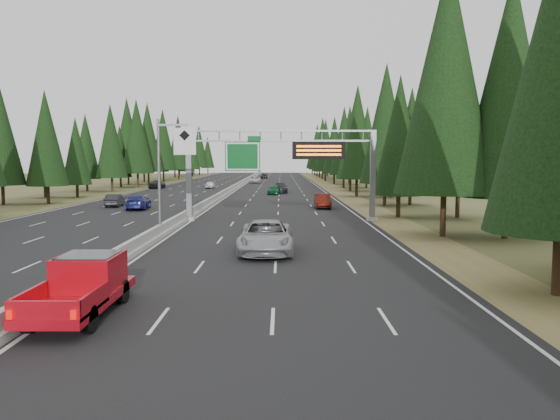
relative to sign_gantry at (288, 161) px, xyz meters
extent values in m
cube|color=black|center=(-8.92, 45.12, -5.23)|extent=(32.00, 260.00, 0.08)
cube|color=olive|center=(8.88, 45.12, -5.24)|extent=(3.60, 260.00, 0.06)
cube|color=#454B23|center=(-26.72, 45.12, -5.24)|extent=(3.60, 260.00, 0.06)
cube|color=#9A9A95|center=(-8.92, 45.12, -5.04)|extent=(0.70, 260.00, 0.30)
cube|color=#9A9A95|center=(-8.92, 45.12, -4.64)|extent=(0.30, 260.00, 0.60)
cube|color=slate|center=(-8.57, 0.12, -1.29)|extent=(0.45, 0.45, 7.80)
cube|color=#9A9A95|center=(-8.57, 0.12, -5.04)|extent=(0.90, 0.90, 0.30)
cube|color=slate|center=(7.28, 0.12, -1.29)|extent=(0.45, 0.45, 7.80)
cube|color=#9A9A95|center=(7.28, 0.12, -5.04)|extent=(0.90, 0.90, 0.30)
cube|color=slate|center=(-0.64, 0.12, 2.53)|extent=(15.85, 0.35, 0.16)
cube|color=slate|center=(-0.64, 0.12, 1.69)|extent=(15.85, 0.35, 0.16)
cube|color=#054C19|center=(-3.92, -0.13, 0.36)|extent=(3.00, 0.10, 2.50)
cube|color=silver|center=(-3.92, -0.19, 0.36)|extent=(2.85, 0.02, 2.35)
cube|color=#054C19|center=(-2.92, -0.13, 1.86)|extent=(1.10, 0.10, 0.45)
cube|color=black|center=(2.58, -0.18, 0.86)|extent=(4.50, 0.40, 1.50)
cube|color=orange|center=(2.58, -0.40, 1.21)|extent=(3.80, 0.02, 0.18)
cube|color=orange|center=(2.58, -0.40, 0.86)|extent=(3.80, 0.02, 0.18)
cube|color=orange|center=(2.58, -0.40, 0.51)|extent=(3.80, 0.02, 0.18)
cylinder|color=slate|center=(-8.92, -9.88, -1.19)|extent=(0.20, 0.20, 8.00)
cube|color=#9A9A95|center=(-8.92, -9.88, -5.09)|extent=(0.50, 0.50, 0.20)
cube|color=slate|center=(-7.92, -9.88, 2.41)|extent=(2.00, 0.15, 0.15)
cube|color=silver|center=(-7.12, -10.00, 1.31)|extent=(1.50, 0.06, 1.80)
cylinder|color=black|center=(10.18, -25.89, -3.99)|extent=(0.40, 0.40, 2.56)
cylinder|color=black|center=(10.57, -9.44, -3.76)|extent=(0.40, 0.40, 3.03)
cone|color=black|center=(10.57, -9.44, 5.70)|extent=(6.81, 6.81, 15.89)
cylinder|color=black|center=(14.58, -10.10, -3.85)|extent=(0.40, 0.40, 2.84)
cone|color=black|center=(14.58, -10.10, 5.04)|extent=(6.40, 6.40, 14.92)
cylinder|color=black|center=(10.21, 3.28, -4.22)|extent=(0.40, 0.40, 2.09)
cone|color=black|center=(10.21, 3.28, 2.32)|extent=(4.71, 4.71, 10.98)
cylinder|color=black|center=(15.64, 3.10, -3.88)|extent=(0.40, 0.40, 2.77)
cone|color=black|center=(15.64, 3.10, 4.77)|extent=(6.23, 6.23, 14.54)
cylinder|color=black|center=(11.41, 16.23, -3.96)|extent=(0.40, 0.40, 2.62)
cone|color=black|center=(11.41, 16.23, 4.23)|extent=(5.89, 5.89, 13.75)
cylinder|color=black|center=(14.74, 17.83, -4.16)|extent=(0.40, 0.40, 2.21)
cone|color=black|center=(14.74, 17.83, 2.75)|extent=(4.98, 4.98, 11.61)
cylinder|color=black|center=(10.29, 31.59, -3.99)|extent=(0.40, 0.40, 2.56)
cone|color=black|center=(10.29, 31.59, 4.02)|extent=(5.76, 5.76, 13.45)
cylinder|color=black|center=(15.11, 30.48, -4.12)|extent=(0.40, 0.40, 2.30)
cone|color=black|center=(15.11, 30.48, 3.05)|extent=(5.17, 5.17, 12.05)
cylinder|color=black|center=(11.17, 45.80, -4.18)|extent=(0.40, 0.40, 2.18)
cone|color=black|center=(11.17, 45.80, 2.64)|extent=(4.91, 4.91, 11.46)
cylinder|color=black|center=(15.89, 45.93, -4.21)|extent=(0.40, 0.40, 2.12)
cone|color=black|center=(15.89, 45.93, 2.43)|extent=(4.78, 4.78, 11.14)
cylinder|color=black|center=(11.33, 57.01, -4.04)|extent=(0.40, 0.40, 2.46)
cone|color=black|center=(11.33, 57.01, 3.66)|extent=(5.54, 5.54, 12.93)
cylinder|color=black|center=(15.73, 57.22, -4.04)|extent=(0.40, 0.40, 2.46)
cone|color=black|center=(15.73, 57.22, 3.64)|extent=(5.53, 5.53, 12.90)
cylinder|color=black|center=(11.09, 73.12, -4.08)|extent=(0.40, 0.40, 2.37)
cone|color=black|center=(11.09, 73.12, 3.32)|extent=(5.33, 5.33, 12.44)
cylinder|color=black|center=(14.19, 71.29, -3.92)|extent=(0.40, 0.40, 2.71)
cone|color=black|center=(14.19, 71.29, 4.54)|extent=(6.09, 6.09, 14.21)
cylinder|color=black|center=(10.32, 87.54, -4.05)|extent=(0.40, 0.40, 2.44)
cone|color=black|center=(10.32, 87.54, 3.58)|extent=(5.49, 5.49, 12.81)
cylinder|color=black|center=(14.76, 86.38, -4.38)|extent=(0.40, 0.40, 1.79)
cone|color=black|center=(14.76, 86.38, 1.21)|extent=(4.02, 4.02, 9.38)
cylinder|color=black|center=(10.64, 101.20, -3.93)|extent=(0.40, 0.40, 2.68)
cone|color=black|center=(10.64, 101.20, 4.44)|extent=(6.02, 6.02, 14.06)
cylinder|color=black|center=(15.15, 102.32, -4.38)|extent=(0.40, 0.40, 1.78)
cone|color=black|center=(15.15, 102.32, 1.18)|extent=(4.00, 4.00, 9.34)
cylinder|color=black|center=(10.89, 116.01, -4.30)|extent=(0.40, 0.40, 1.93)
cone|color=black|center=(10.89, 116.01, 1.72)|extent=(4.34, 4.34, 10.12)
cylinder|color=black|center=(15.11, 112.79, -4.04)|extent=(0.40, 0.40, 2.45)
cone|color=black|center=(15.11, 112.79, 3.61)|extent=(5.51, 5.51, 12.86)
cylinder|color=black|center=(11.02, 128.57, -3.93)|extent=(0.40, 0.40, 2.67)
cone|color=black|center=(11.02, 128.57, 4.41)|extent=(6.01, 6.01, 14.01)
cylinder|color=black|center=(14.38, 129.47, -4.09)|extent=(0.40, 0.40, 2.36)
cone|color=black|center=(14.38, 129.47, 3.27)|extent=(5.30, 5.30, 12.37)
cylinder|color=black|center=(11.13, 142.16, -4.31)|extent=(0.40, 0.40, 1.91)
cone|color=black|center=(11.13, 142.16, 1.67)|extent=(4.30, 4.30, 10.04)
cylinder|color=black|center=(15.48, 143.04, -4.25)|extent=(0.40, 0.40, 2.05)
cone|color=black|center=(15.48, 143.04, 2.15)|extent=(4.61, 4.61, 10.75)
cylinder|color=black|center=(11.13, 157.80, -4.25)|extent=(0.40, 0.40, 2.03)
cone|color=black|center=(11.13, 157.80, 2.09)|extent=(4.57, 4.57, 10.65)
cylinder|color=black|center=(15.27, 154.71, -3.83)|extent=(0.40, 0.40, 2.88)
cone|color=black|center=(15.27, 154.71, 5.18)|extent=(6.48, 6.48, 15.13)
cylinder|color=black|center=(-28.86, 18.99, -4.17)|extent=(0.40, 0.40, 2.19)
cone|color=black|center=(-28.86, 18.99, 2.68)|extent=(4.94, 4.94, 11.52)
cylinder|color=black|center=(-33.67, 17.66, -4.09)|extent=(0.40, 0.40, 2.35)
cone|color=black|center=(-33.67, 17.66, 3.25)|extent=(5.29, 5.29, 12.34)
cylinder|color=black|center=(-29.56, 30.35, -4.36)|extent=(0.40, 0.40, 1.81)
cone|color=black|center=(-29.56, 30.35, 1.30)|extent=(4.08, 4.08, 9.51)
cylinder|color=black|center=(-33.86, 29.71, -4.33)|extent=(0.40, 0.40, 1.88)
cone|color=black|center=(-33.86, 29.71, 1.54)|extent=(4.23, 4.23, 9.86)
cylinder|color=black|center=(-28.89, 44.21, -4.10)|extent=(0.40, 0.40, 2.33)
cone|color=black|center=(-28.89, 44.21, 3.18)|extent=(5.24, 5.24, 12.23)
cylinder|color=black|center=(-33.70, 45.97, -4.22)|extent=(0.40, 0.40, 2.10)
cone|color=black|center=(-33.70, 45.97, 2.33)|extent=(4.71, 4.71, 11.00)
cylinder|color=black|center=(-28.31, 58.53, -3.91)|extent=(0.40, 0.40, 2.71)
cone|color=black|center=(-28.31, 58.53, 4.57)|extent=(6.11, 6.11, 14.25)
cylinder|color=black|center=(-31.94, 59.54, -4.30)|extent=(0.40, 0.40, 1.93)
cone|color=black|center=(-31.94, 59.54, 1.74)|extent=(4.35, 4.35, 10.15)
cylinder|color=black|center=(-29.27, 71.09, -3.86)|extent=(0.40, 0.40, 2.81)
cone|color=black|center=(-29.27, 71.09, 4.93)|extent=(6.33, 6.33, 14.77)
cylinder|color=black|center=(-33.75, 71.52, -3.78)|extent=(0.40, 0.40, 2.98)
cone|color=black|center=(-33.75, 71.52, 5.54)|extent=(6.71, 6.71, 15.66)
cylinder|color=black|center=(-29.56, 87.69, -3.85)|extent=(0.40, 0.40, 2.83)
cone|color=black|center=(-29.56, 87.69, 5.00)|extent=(6.37, 6.37, 14.87)
cylinder|color=black|center=(-33.86, 85.58, -4.15)|extent=(0.40, 0.40, 2.23)
cone|color=black|center=(-33.86, 85.58, 2.82)|extent=(5.02, 5.02, 11.71)
cylinder|color=black|center=(-28.03, 99.48, -3.90)|extent=(0.40, 0.40, 2.74)
cone|color=black|center=(-28.03, 99.48, 4.65)|extent=(6.16, 6.16, 14.37)
cylinder|color=black|center=(-33.00, 99.10, -4.21)|extent=(0.40, 0.40, 2.12)
cone|color=black|center=(-33.00, 99.10, 2.43)|extent=(4.78, 4.78, 11.15)
cylinder|color=black|center=(-28.60, 115.08, -4.35)|extent=(0.40, 0.40, 1.85)
cone|color=black|center=(-28.60, 115.08, 1.43)|extent=(4.15, 4.15, 9.69)
cylinder|color=black|center=(-32.11, 115.16, -4.21)|extent=(0.40, 0.40, 2.12)
cone|color=black|center=(-32.11, 115.16, 2.42)|extent=(4.77, 4.77, 11.13)
cylinder|color=black|center=(-29.23, 129.88, -4.16)|extent=(0.40, 0.40, 2.22)
cone|color=black|center=(-29.23, 129.88, 2.77)|extent=(4.99, 4.99, 11.64)
cylinder|color=black|center=(-33.24, 128.69, -4.32)|extent=(0.40, 0.40, 1.91)
cone|color=black|center=(-33.24, 128.69, 1.64)|extent=(4.29, 4.29, 10.01)
cylinder|color=black|center=(-28.79, 141.82, -3.90)|extent=(0.40, 0.40, 2.74)
cone|color=black|center=(-28.79, 141.82, 4.67)|extent=(6.17, 6.17, 14.40)
cylinder|color=black|center=(-32.94, 141.35, -4.27)|extent=(0.40, 0.40, 1.99)
cone|color=black|center=(-32.94, 141.35, 1.95)|extent=(4.48, 4.48, 10.45)
cylinder|color=black|center=(-28.02, 158.04, -4.16)|extent=(0.40, 0.40, 2.22)
cone|color=black|center=(-28.02, 158.04, 2.78)|extent=(5.00, 5.00, 11.66)
cylinder|color=black|center=(-33.03, 156.67, -4.31)|extent=(0.40, 0.40, 1.92)
cone|color=black|center=(-33.03, 156.67, 1.71)|extent=(4.33, 4.33, 10.10)
imported|color=#9A9B9E|center=(-1.49, -16.27, -4.28)|extent=(3.04, 6.57, 1.82)
cylinder|color=black|center=(-8.32, -30.70, -4.76)|extent=(0.32, 0.85, 0.85)
cylinder|color=black|center=(-6.51, -30.70, -4.76)|extent=(0.32, 0.85, 0.85)
cylinder|color=black|center=(-8.32, -27.17, -4.76)|extent=(0.32, 0.85, 0.85)
cylinder|color=black|center=(-6.51, -27.17, -4.76)|extent=(0.32, 0.85, 0.85)
cube|color=#B90B17|center=(-7.42, -28.88, -4.60)|extent=(2.14, 5.98, 0.32)
cube|color=#B90B17|center=(-7.42, -27.92, -3.85)|extent=(2.03, 2.35, 1.18)
cube|color=black|center=(-7.42, -27.92, -3.53)|extent=(1.82, 2.03, 0.59)
cube|color=#B90B17|center=(-8.43, -30.49, -4.23)|extent=(0.11, 2.56, 0.64)
cube|color=#B90B17|center=(-6.40, -30.49, -4.23)|extent=(0.11, 2.56, 0.64)
cube|color=#B90B17|center=(-7.42, -31.77, -4.23)|extent=(2.14, 0.11, 0.64)
imported|color=#13532E|center=(-1.66, 35.88, -4.46)|extent=(2.14, 4.44, 1.46)
imported|color=#52130B|center=(3.90, 12.23, -4.41)|extent=(1.69, 4.74, 1.56)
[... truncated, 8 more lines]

